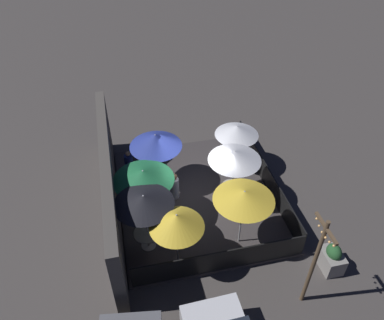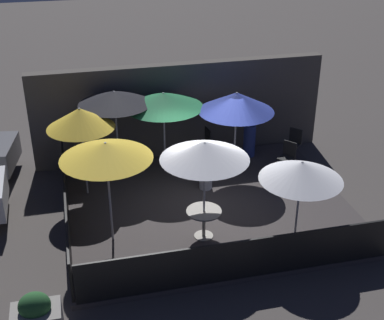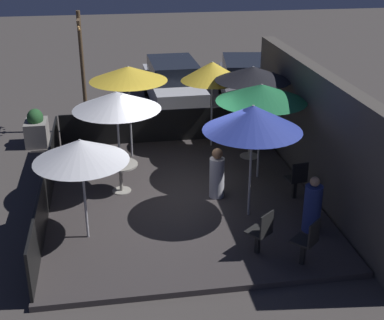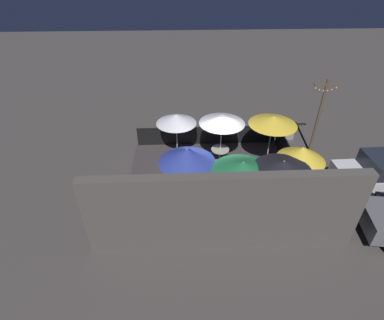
{
  "view_description": "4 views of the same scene",
  "coord_description": "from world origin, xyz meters",
  "px_view_note": "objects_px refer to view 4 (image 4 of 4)",
  "views": [
    {
      "loc": [
        -10.43,
        2.54,
        10.94
      ],
      "look_at": [
        0.77,
        -0.02,
        1.39
      ],
      "focal_mm": 35.0,
      "sensor_mm": 36.0,
      "label": 1
    },
    {
      "loc": [
        -3.15,
        -11.36,
        7.45
      ],
      "look_at": [
        -0.32,
        0.42,
        1.24
      ],
      "focal_mm": 50.0,
      "sensor_mm": 36.0,
      "label": 2
    },
    {
      "loc": [
        11.02,
        -1.5,
        5.86
      ],
      "look_at": [
        0.78,
        0.15,
        1.35
      ],
      "focal_mm": 50.0,
      "sensor_mm": 36.0,
      "label": 3
    },
    {
      "loc": [
        1.33,
        9.98,
        8.23
      ],
      "look_at": [
        0.88,
        -0.13,
        1.11
      ],
      "focal_mm": 28.0,
      "sensor_mm": 36.0,
      "label": 4
    }
  ],
  "objects_px": {
    "patio_umbrella_1": "(222,119)",
    "patio_umbrella_3": "(176,119)",
    "patio_umbrella_4": "(273,120)",
    "planter_box": "(285,129)",
    "patron_0": "(165,214)",
    "dining_table_0": "(275,204)",
    "patio_chair_2": "(204,216)",
    "patio_umbrella_2": "(302,154)",
    "patio_chair_0": "(148,191)",
    "dining_table_1": "(220,152)",
    "patron_1": "(211,183)",
    "light_post": "(319,113)",
    "patio_umbrella_6": "(243,167)",
    "patio_umbrella_0": "(283,166)",
    "patio_umbrella_5": "(187,156)",
    "patio_chair_1": "(132,204)"
  },
  "relations": [
    {
      "from": "patio_umbrella_4",
      "to": "light_post",
      "type": "distance_m",
      "value": 2.85
    },
    {
      "from": "patio_umbrella_4",
      "to": "dining_table_1",
      "type": "relative_size",
      "value": 3.05
    },
    {
      "from": "patio_umbrella_0",
      "to": "light_post",
      "type": "height_order",
      "value": "light_post"
    },
    {
      "from": "patron_0",
      "to": "patio_umbrella_6",
      "type": "bearing_deg",
      "value": 24.74
    },
    {
      "from": "patio_umbrella_3",
      "to": "dining_table_1",
      "type": "xyz_separation_m",
      "value": [
        -1.96,
        0.75,
        -1.34
      ]
    },
    {
      "from": "patio_umbrella_1",
      "to": "patio_umbrella_5",
      "type": "height_order",
      "value": "patio_umbrella_5"
    },
    {
      "from": "patio_chair_2",
      "to": "patio_chair_1",
      "type": "bearing_deg",
      "value": 155.94
    },
    {
      "from": "patio_umbrella_4",
      "to": "patron_0",
      "type": "distance_m",
      "value": 5.92
    },
    {
      "from": "patio_umbrella_5",
      "to": "patron_1",
      "type": "xyz_separation_m",
      "value": [
        -0.96,
        -0.51,
        -1.67
      ]
    },
    {
      "from": "patio_umbrella_1",
      "to": "patio_umbrella_5",
      "type": "distance_m",
      "value": 3.12
    },
    {
      "from": "patio_umbrella_6",
      "to": "planter_box",
      "type": "xyz_separation_m",
      "value": [
        -3.46,
        -5.71,
        -1.82
      ]
    },
    {
      "from": "planter_box",
      "to": "patio_umbrella_3",
      "type": "bearing_deg",
      "value": 15.36
    },
    {
      "from": "patio_umbrella_3",
      "to": "patio_umbrella_5",
      "type": "xyz_separation_m",
      "value": [
        -0.38,
        3.44,
        0.33
      ]
    },
    {
      "from": "dining_table_1",
      "to": "patron_0",
      "type": "bearing_deg",
      "value": 57.5
    },
    {
      "from": "dining_table_1",
      "to": "patron_1",
      "type": "relative_size",
      "value": 0.68
    },
    {
      "from": "patio_umbrella_1",
      "to": "patio_umbrella_3",
      "type": "relative_size",
      "value": 1.16
    },
    {
      "from": "patio_umbrella_4",
      "to": "dining_table_0",
      "type": "xyz_separation_m",
      "value": [
        0.53,
        3.17,
        -1.73
      ]
    },
    {
      "from": "dining_table_1",
      "to": "patron_1",
      "type": "bearing_deg",
      "value": 73.97
    },
    {
      "from": "patio_umbrella_0",
      "to": "patron_0",
      "type": "bearing_deg",
      "value": 3.62
    },
    {
      "from": "patio_umbrella_6",
      "to": "patio_chair_1",
      "type": "xyz_separation_m",
      "value": [
        3.86,
        -0.16,
        -1.65
      ]
    },
    {
      "from": "dining_table_0",
      "to": "patio_chair_2",
      "type": "relative_size",
      "value": 1.0
    },
    {
      "from": "patio_umbrella_4",
      "to": "patron_0",
      "type": "xyz_separation_m",
      "value": [
        4.5,
        3.42,
        -1.77
      ]
    },
    {
      "from": "patio_umbrella_2",
      "to": "patron_1",
      "type": "relative_size",
      "value": 2.03
    },
    {
      "from": "patio_umbrella_4",
      "to": "dining_table_1",
      "type": "xyz_separation_m",
      "value": [
        2.09,
        -0.37,
        -1.75
      ]
    },
    {
      "from": "patio_chair_2",
      "to": "patron_1",
      "type": "relative_size",
      "value": 0.78
    },
    {
      "from": "dining_table_0",
      "to": "patio_chair_2",
      "type": "height_order",
      "value": "patio_chair_2"
    },
    {
      "from": "patio_umbrella_5",
      "to": "patio_umbrella_6",
      "type": "relative_size",
      "value": 1.04
    },
    {
      "from": "patio_chair_1",
      "to": "patron_1",
      "type": "bearing_deg",
      "value": -22.26
    },
    {
      "from": "patio_umbrella_3",
      "to": "light_post",
      "type": "relative_size",
      "value": 0.57
    },
    {
      "from": "patio_umbrella_1",
      "to": "patio_umbrella_3",
      "type": "height_order",
      "value": "patio_umbrella_1"
    },
    {
      "from": "patio_chair_2",
      "to": "patio_umbrella_5",
      "type": "bearing_deg",
      "value": 104.38
    },
    {
      "from": "patio_umbrella_3",
      "to": "patio_chair_2",
      "type": "height_order",
      "value": "patio_umbrella_3"
    },
    {
      "from": "patio_umbrella_0",
      "to": "patio_chair_1",
      "type": "bearing_deg",
      "value": -3.3
    },
    {
      "from": "planter_box",
      "to": "patio_umbrella_6",
      "type": "bearing_deg",
      "value": 58.78
    },
    {
      "from": "patron_1",
      "to": "dining_table_0",
      "type": "bearing_deg",
      "value": 102.01
    },
    {
      "from": "dining_table_1",
      "to": "patio_chair_1",
      "type": "height_order",
      "value": "patio_chair_1"
    },
    {
      "from": "patio_chair_2",
      "to": "planter_box",
      "type": "distance_m",
      "value": 7.86
    },
    {
      "from": "patio_umbrella_4",
      "to": "planter_box",
      "type": "bearing_deg",
      "value": -121.33
    },
    {
      "from": "dining_table_1",
      "to": "patio_chair_0",
      "type": "relative_size",
      "value": 0.89
    },
    {
      "from": "patio_umbrella_0",
      "to": "patio_umbrella_4",
      "type": "distance_m",
      "value": 3.21
    },
    {
      "from": "patio_chair_1",
      "to": "planter_box",
      "type": "xyz_separation_m",
      "value": [
        -7.32,
        -5.55,
        -0.17
      ]
    },
    {
      "from": "patio_umbrella_2",
      "to": "planter_box",
      "type": "xyz_separation_m",
      "value": [
        -1.19,
        -4.97,
        -1.81
      ]
    },
    {
      "from": "patron_1",
      "to": "patio_chair_2",
      "type": "bearing_deg",
      "value": 30.54
    },
    {
      "from": "patio_umbrella_4",
      "to": "dining_table_1",
      "type": "bearing_deg",
      "value": -10.0
    },
    {
      "from": "patron_0",
      "to": "planter_box",
      "type": "distance_m",
      "value": 8.65
    },
    {
      "from": "patio_umbrella_5",
      "to": "dining_table_1",
      "type": "height_order",
      "value": "patio_umbrella_5"
    },
    {
      "from": "patio_umbrella_5",
      "to": "dining_table_0",
      "type": "distance_m",
      "value": 3.65
    },
    {
      "from": "patio_umbrella_0",
      "to": "patio_chair_1",
      "type": "relative_size",
      "value": 2.6
    },
    {
      "from": "dining_table_0",
      "to": "patron_0",
      "type": "bearing_deg",
      "value": 3.62
    },
    {
      "from": "patio_umbrella_2",
      "to": "patio_chair_0",
      "type": "distance_m",
      "value": 5.88
    }
  ]
}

